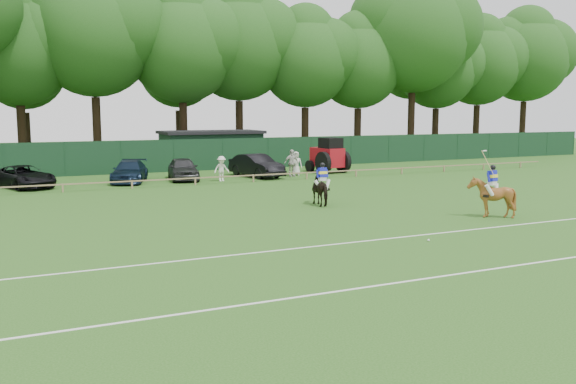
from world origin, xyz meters
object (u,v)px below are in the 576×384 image
suv_black (24,177)px  estate_black (257,166)px  horse_dark (322,190)px  hatch_grey (183,169)px  sedan_navy (130,172)px  spectator_right (296,163)px  tractor (328,156)px  utility_shed (211,148)px  horse_chestnut (492,197)px  polo_ball (428,240)px  spectator_left (222,169)px  spectator_mid (291,163)px

suv_black → estate_black: (15.34, -0.34, 0.13)m
horse_dark → hatch_grey: horse_dark is taller
sedan_navy → hatch_grey: hatch_grey is taller
spectator_right → tractor: tractor is taller
suv_black → hatch_grey: (10.03, -0.01, 0.09)m
utility_shed → tractor: 10.88m
horse_chestnut → estate_black: size_ratio=0.37×
spectator_right → horse_dark: bearing=-90.1°
spectator_right → polo_ball: spectator_right is taller
sedan_navy → hatch_grey: size_ratio=1.08×
hatch_grey → polo_ball: 23.33m
horse_chestnut → suv_black: (-18.47, 20.28, -0.23)m
sedan_navy → utility_shed: bearing=64.7°
spectator_right → polo_ball: size_ratio=19.46×
suv_black → hatch_grey: bearing=-23.5°
horse_dark → spectator_left: size_ratio=1.10×
spectator_left → hatch_grey: bearing=134.4°
horse_chestnut → estate_black: 20.18m
sedan_navy → spectator_left: spectator_left is taller
tractor → estate_black: bearing=177.5°
estate_black → horse_chestnut: bearing=-93.5°
horse_dark → utility_shed: size_ratio=0.22×
suv_black → spectator_right: (18.38, -0.59, 0.19)m
estate_black → tractor: tractor is taller
horse_dark → tractor: tractor is taller
spectator_left → tractor: tractor is taller
horse_dark → estate_black: size_ratio=0.38×
polo_ball → horse_dark: bearing=86.3°
hatch_grey → spectator_right: (8.34, -0.58, 0.10)m
suv_black → horse_chestnut: bearing=-71.1°
spectator_left → spectator_right: (6.20, 1.26, 0.03)m
horse_chestnut → spectator_mid: spectator_mid is taller
spectator_mid → polo_ball: (-4.98, -22.02, -0.93)m
horse_dark → tractor: (8.15, 14.09, 0.48)m
hatch_grey → polo_ball: bearing=-74.4°
hatch_grey → utility_shed: (4.92, 8.86, 0.76)m
polo_ball → estate_black: bearing=83.5°
horse_dark → polo_ball: bearing=89.3°
tractor → suv_black: bearing=173.3°
horse_chestnut → suv_black: bearing=-60.5°
sedan_navy → polo_ball: 24.23m
estate_black → spectator_right: 3.05m
hatch_grey → spectator_left: bearing=-31.6°
utility_shed → polo_ball: bearing=-93.9°
spectator_left → horse_dark: bearing=-89.5°
estate_black → utility_shed: utility_shed is taller
spectator_right → utility_shed: (-3.42, 9.44, 0.66)m
hatch_grey → estate_black: bearing=5.4°
spectator_left → suv_black: bearing=166.3°
spectator_mid → utility_shed: (-2.78, 10.00, 0.56)m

